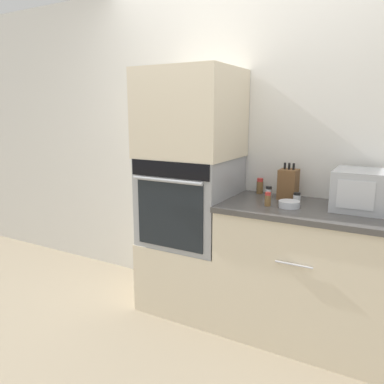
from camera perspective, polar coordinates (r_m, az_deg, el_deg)
The scene contains 13 objects.
ground_plane at distance 2.76m, azimuth 2.93°, elevation -20.74°, with size 12.00×12.00×0.00m, color gray.
wall_back at distance 2.91m, azimuth 8.76°, elevation 7.07°, with size 8.00×0.05×2.50m.
oven_cabinet_base at distance 3.01m, azimuth -0.18°, elevation -12.14°, with size 0.66×0.60×0.53m.
wall_oven at distance 2.81m, azimuth -0.22°, elevation -1.18°, with size 0.64×0.64×0.65m.
oven_cabinet_upper at distance 2.74m, azimuth -0.19°, elevation 11.84°, with size 0.66×0.60×0.62m.
counter_unit at distance 2.65m, azimuth 16.74°, elevation -11.68°, with size 1.09×0.63×0.90m.
microwave at distance 2.53m, azimuth 24.49°, elevation 0.26°, with size 0.33×0.34×0.25m.
knife_block at distance 2.69m, azimuth 14.46°, elevation 1.19°, with size 0.12×0.14×0.25m.
bowl at distance 2.46m, azimuth 14.59°, elevation -1.80°, with size 0.13×0.13×0.04m.
condiment_jar_near at distance 2.70m, azimuth 11.59°, elevation -0.03°, with size 0.05×0.05×0.08m.
condiment_jar_mid at distance 2.46m, azimuth 11.47°, elevation -1.08°, with size 0.04×0.04×0.09m.
condiment_jar_far at distance 2.59m, azimuth 15.68°, elevation -0.86°, with size 0.05×0.05×0.07m.
condiment_jar_back at distance 2.83m, azimuth 10.30°, elevation 0.90°, with size 0.05×0.05×0.12m.
Camera 1 is at (1.02, -2.09, 1.49)m, focal length 35.00 mm.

